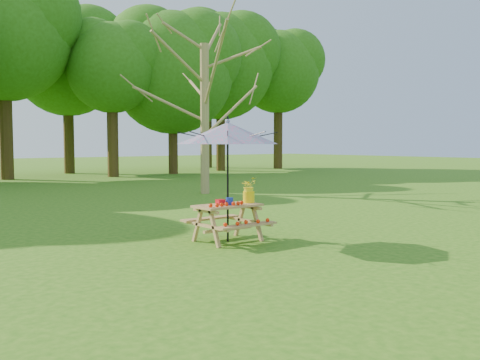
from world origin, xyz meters
TOP-DOWN VIEW (x-y plane):
  - picnic_table at (4.76, 4.12)m, footprint 1.20×1.32m
  - patio_umbrella at (4.76, 4.12)m, footprint 2.03×2.03m
  - produce_bins at (4.71, 4.15)m, footprint 0.28×0.34m
  - tomatoes_row at (4.61, 3.94)m, footprint 0.77×0.13m
  - flower_bucket at (5.24, 4.11)m, footprint 0.33×0.29m

SIDE VIEW (x-z plane):
  - picnic_table at x=4.76m, z-range -0.01..0.66m
  - tomatoes_row at x=4.61m, z-range 0.67..0.74m
  - produce_bins at x=4.71m, z-range 0.66..0.79m
  - flower_bucket at x=5.24m, z-range 0.69..1.16m
  - patio_umbrella at x=4.76m, z-range 0.82..3.07m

